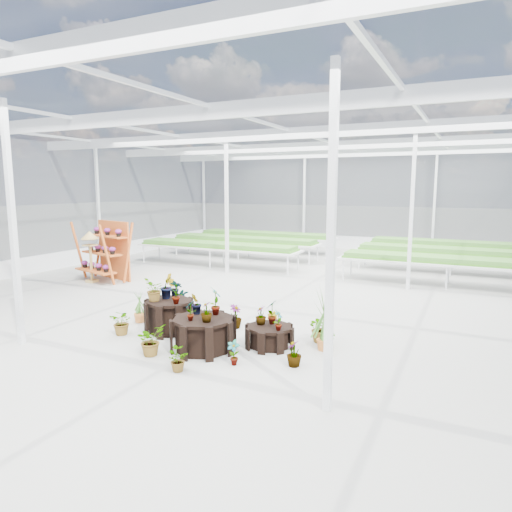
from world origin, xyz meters
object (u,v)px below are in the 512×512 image
at_px(plinth_tall, 169,316).
at_px(plinth_mid, 203,334).
at_px(shelf_rack, 103,251).
at_px(plinth_low, 269,336).
at_px(bird_table, 91,257).

relative_size(plinth_tall, plinth_mid, 0.85).
height_order(plinth_tall, shelf_rack, shelf_rack).
bearing_deg(plinth_mid, plinth_low, 34.99).
bearing_deg(shelf_rack, plinth_mid, -17.35).
bearing_deg(shelf_rack, bird_table, -103.70).
bearing_deg(bird_table, plinth_low, -10.85).
relative_size(plinth_mid, bird_table, 0.72).
relative_size(plinth_mid, shelf_rack, 0.62).
height_order(plinth_low, shelf_rack, shelf_rack).
distance_m(plinth_tall, plinth_mid, 1.34).
height_order(plinth_tall, plinth_low, plinth_tall).
bearing_deg(plinth_low, plinth_tall, -177.40).
bearing_deg(shelf_rack, plinth_low, -9.11).
bearing_deg(bird_table, shelf_rack, 71.80).
height_order(plinth_tall, bird_table, bird_table).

